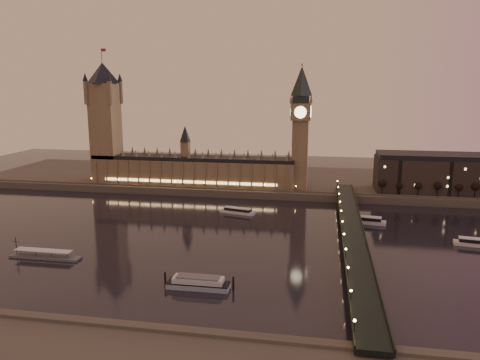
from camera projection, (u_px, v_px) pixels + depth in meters
The scene contains 18 objects.
ground at pixel (202, 236), 293.17m from camera, with size 700.00×700.00×0.00m, color black.
far_embankment at pixel (276, 181), 446.48m from camera, with size 560.00×130.00×6.00m, color #423D35.
palace_of_westminster at pixel (192, 167), 412.47m from camera, with size 180.00×26.62×52.00m.
victoria_tower at pixel (105, 116), 417.52m from camera, with size 31.68×31.68×118.00m.
big_ben at pixel (301, 120), 387.69m from camera, with size 17.68×17.68×104.00m.
westminster_bridge at pixel (352, 235), 276.18m from camera, with size 13.20×260.00×15.30m.
city_block at pixel (474, 173), 381.17m from camera, with size 155.00×45.00×34.00m.
bare_tree_0 at pixel (383, 184), 374.36m from camera, with size 5.70×5.70×11.59m.
bare_tree_1 at pixel (401, 185), 371.94m from camera, with size 5.70×5.70×11.59m.
bare_tree_2 at pixel (419, 186), 369.53m from camera, with size 5.70×5.70×11.59m.
bare_tree_3 at pixel (438, 186), 367.11m from camera, with size 5.70×5.70×11.59m.
bare_tree_4 at pixel (456, 187), 364.70m from camera, with size 5.70×5.70×11.59m.
bare_tree_5 at pixel (476, 188), 362.28m from camera, with size 5.70×5.70×11.59m.
cruise_boat_a at pixel (237, 211), 343.47m from camera, with size 27.30×12.14×4.27m.
cruise_boat_b at pixel (366, 220), 318.85m from camera, with size 27.29×10.07×4.92m.
cruise_boat_c at pixel (475, 243), 274.15m from camera, with size 23.54×9.46×4.58m.
moored_barge at pixel (198, 283), 217.14m from camera, with size 33.77×8.38×6.19m.
pontoon_pier at pixel (45, 256), 255.23m from camera, with size 40.10×6.68×10.69m.
Camera 1 is at (73.36, -271.57, 92.84)m, focal length 35.00 mm.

